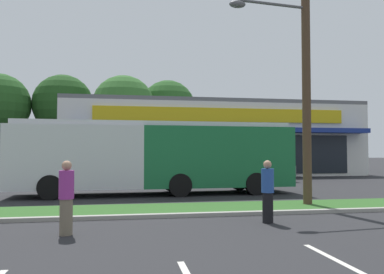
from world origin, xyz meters
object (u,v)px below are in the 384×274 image
(car_1, at_px, (260,169))
(pedestrian_by_pole, at_px, (268,191))
(city_bus, at_px, (155,155))
(utility_pole, at_px, (302,58))
(pedestrian_near_bench, at_px, (66,198))

(car_1, distance_m, pedestrian_by_pole, 14.77)
(city_bus, bearing_deg, pedestrian_by_pole, 105.99)
(city_bus, distance_m, car_1, 9.66)
(utility_pole, xyz_separation_m, city_bus, (-4.72, 5.07, -3.44))
(car_1, relative_size, pedestrian_near_bench, 2.50)
(pedestrian_by_pole, bearing_deg, city_bus, 25.81)
(utility_pole, relative_size, pedestrian_by_pole, 5.75)
(city_bus, relative_size, pedestrian_near_bench, 7.32)
(city_bus, distance_m, pedestrian_by_pole, 8.08)
(pedestrian_near_bench, distance_m, pedestrian_by_pole, 5.20)
(pedestrian_near_bench, bearing_deg, pedestrian_by_pole, -3.73)
(city_bus, height_order, pedestrian_by_pole, city_bus)
(city_bus, bearing_deg, pedestrian_near_bench, 70.21)
(pedestrian_near_bench, relative_size, pedestrian_by_pole, 1.02)
(city_bus, xyz_separation_m, pedestrian_by_pole, (2.43, -7.65, -0.92))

